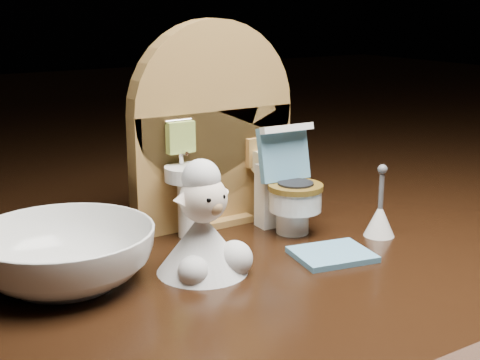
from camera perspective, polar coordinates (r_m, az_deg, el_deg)
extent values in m
cube|color=black|center=(0.48, 1.84, -11.35)|extent=(2.50, 2.50, 0.10)
cube|color=olive|center=(0.50, -2.30, 1.14)|extent=(0.13, 0.02, 0.09)
cylinder|color=olive|center=(0.49, -2.36, 6.03)|extent=(0.13, 0.02, 0.13)
cube|color=olive|center=(0.51, -2.26, -3.29)|extent=(0.05, 0.04, 0.01)
cylinder|color=white|center=(0.47, -4.62, -2.29)|extent=(0.01, 0.01, 0.04)
cylinder|color=white|center=(0.46, -4.51, 0.56)|extent=(0.03, 0.03, 0.01)
cylinder|color=silver|center=(0.47, -5.06, 1.98)|extent=(0.00, 0.00, 0.01)
cube|color=#92AA49|center=(0.47, -5.10, 3.65)|extent=(0.02, 0.01, 0.02)
cube|color=olive|center=(0.51, 1.78, 2.42)|extent=(0.02, 0.01, 0.02)
cylinder|color=beige|center=(0.50, 2.16, 1.63)|extent=(0.02, 0.02, 0.02)
cylinder|color=white|center=(0.49, 4.50, -3.48)|extent=(0.02, 0.02, 0.02)
cylinder|color=white|center=(0.48, 4.74, -1.68)|extent=(0.04, 0.04, 0.02)
cylinder|color=brown|center=(0.48, 4.77, -0.60)|extent=(0.04, 0.04, 0.00)
cube|color=white|center=(0.50, 3.21, -1.22)|extent=(0.03, 0.02, 0.05)
cube|color=#5791B4|center=(0.48, 3.74, 2.27)|extent=(0.04, 0.02, 0.04)
cube|color=white|center=(0.48, 4.04, 4.43)|extent=(0.04, 0.01, 0.01)
cylinder|color=#A6CE3C|center=(0.49, 4.12, 2.21)|extent=(0.01, 0.01, 0.01)
cube|color=#5791B4|center=(0.44, 7.86, -6.31)|extent=(0.06, 0.05, 0.00)
cone|color=white|center=(0.49, 11.83, -3.32)|extent=(0.02, 0.02, 0.02)
cylinder|color=#59595B|center=(0.48, 11.97, -0.82)|extent=(0.00, 0.00, 0.03)
sphere|color=#59595B|center=(0.48, 12.06, 0.90)|extent=(0.01, 0.01, 0.01)
cone|color=silver|center=(0.41, -3.25, -5.34)|extent=(0.06, 0.06, 0.04)
sphere|color=silver|center=(0.41, -0.47, -6.73)|extent=(0.02, 0.02, 0.02)
sphere|color=silver|center=(0.40, -3.99, -7.79)|extent=(0.02, 0.02, 0.02)
sphere|color=#F5E0C9|center=(0.40, -3.15, -1.61)|extent=(0.03, 0.03, 0.03)
sphere|color=tan|center=(0.40, -2.23, -2.34)|extent=(0.01, 0.01, 0.01)
sphere|color=silver|center=(0.40, -3.34, 0.14)|extent=(0.02, 0.02, 0.02)
cone|color=#F5E0C9|center=(0.40, -4.86, -1.37)|extent=(0.01, 0.01, 0.01)
cone|color=#F5E0C9|center=(0.41, -1.84, -0.70)|extent=(0.01, 0.01, 0.01)
sphere|color=black|center=(0.39, -2.71, -1.73)|extent=(0.00, 0.00, 0.00)
sphere|color=black|center=(0.40, -1.51, -1.45)|extent=(0.00, 0.00, 0.00)
imported|color=white|center=(0.41, -14.76, -6.31)|extent=(0.12, 0.12, 0.03)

